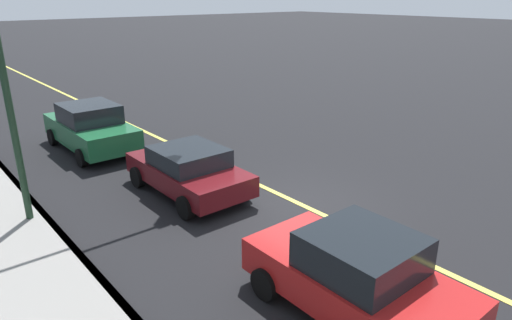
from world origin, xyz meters
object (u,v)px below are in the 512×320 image
Objects in this scene: car_red at (356,276)px; car_maroon at (188,170)px; car_green at (91,127)px; traffic_light_mast at (83,29)px.

car_red reaches higher than car_maroon.
car_red is (-11.58, -0.05, -0.05)m from car_green.
car_green is at bearing -17.85° from traffic_light_mast.
car_maroon is (-5.39, -0.62, -0.13)m from car_green.
car_green is at bearing 6.57° from car_maroon.
car_red is at bearing 174.76° from car_maroon.
car_green is 11.58m from car_red.
car_green is 1.12× the size of car_maroon.
car_green is at bearing 0.27° from car_red.
traffic_light_mast reaches higher than car_maroon.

